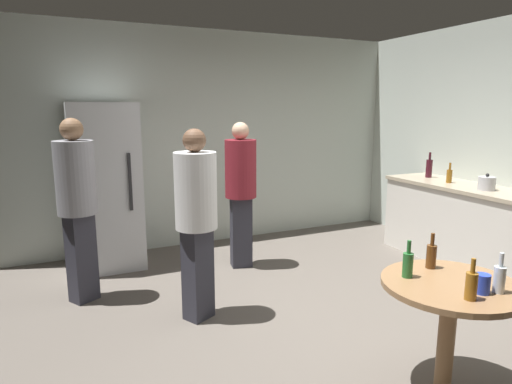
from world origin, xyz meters
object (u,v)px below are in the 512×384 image
(beer_bottle_clear, at_px, (499,278))
(beer_bottle_brown, at_px, (431,255))
(wine_bottle_on_counter, at_px, (429,168))
(beer_bottle_on_counter, at_px, (449,176))
(refrigerator, at_px, (106,187))
(kettle, at_px, (487,183))
(beer_bottle_green, at_px, (408,264))
(plastic_cup_blue, at_px, (482,284))
(person_in_white_shirt, at_px, (196,211))
(person_in_gray_shirt, at_px, (77,197))
(person_in_maroon_shirt, at_px, (241,184))
(foreground_table, at_px, (450,299))
(beer_bottle_amber, at_px, (471,285))

(beer_bottle_clear, bearing_deg, beer_bottle_brown, 95.94)
(wine_bottle_on_counter, distance_m, beer_bottle_on_counter, 0.41)
(refrigerator, height_order, kettle, refrigerator)
(beer_bottle_green, bearing_deg, plastic_cup_blue, -59.92)
(refrigerator, relative_size, wine_bottle_on_counter, 5.81)
(person_in_white_shirt, distance_m, person_in_gray_shirt, 1.15)
(refrigerator, height_order, person_in_gray_shirt, refrigerator)
(beer_bottle_green, distance_m, person_in_gray_shirt, 2.81)
(wine_bottle_on_counter, height_order, beer_bottle_on_counter, wine_bottle_on_counter)
(refrigerator, height_order, beer_bottle_on_counter, refrigerator)
(person_in_maroon_shirt, bearing_deg, refrigerator, -104.90)
(wine_bottle_on_counter, bearing_deg, foreground_table, -133.38)
(beer_bottle_clear, distance_m, person_in_white_shirt, 2.16)
(wine_bottle_on_counter, xyz_separation_m, beer_bottle_clear, (-1.99, -2.45, -0.20))
(plastic_cup_blue, bearing_deg, beer_bottle_brown, 83.82)
(beer_bottle_green, height_order, beer_bottle_clear, same)
(beer_bottle_brown, height_order, person_in_maroon_shirt, person_in_maroon_shirt)
(person_in_white_shirt, bearing_deg, person_in_gray_shirt, -159.69)
(beer_bottle_brown, distance_m, beer_bottle_clear, 0.44)
(refrigerator, height_order, person_in_white_shirt, refrigerator)
(kettle, distance_m, wine_bottle_on_counter, 0.89)
(refrigerator, bearing_deg, beer_bottle_green, -65.10)
(beer_bottle_amber, relative_size, beer_bottle_clear, 1.00)
(person_in_gray_shirt, bearing_deg, plastic_cup_blue, 6.49)
(beer_bottle_on_counter, bearing_deg, person_in_maroon_shirt, 161.80)
(refrigerator, relative_size, beer_bottle_green, 7.83)
(beer_bottle_clear, distance_m, person_in_maroon_shirt, 2.83)
(refrigerator, relative_size, kettle, 7.38)
(foreground_table, xyz_separation_m, person_in_gray_shirt, (-1.91, 2.37, 0.34))
(beer_bottle_clear, distance_m, plastic_cup_blue, 0.10)
(kettle, relative_size, plastic_cup_blue, 2.22)
(person_in_gray_shirt, bearing_deg, beer_bottle_green, 7.54)
(beer_bottle_clear, height_order, person_in_maroon_shirt, person_in_maroon_shirt)
(kettle, bearing_deg, beer_bottle_green, -151.69)
(person_in_white_shirt, bearing_deg, refrigerator, 170.46)
(wine_bottle_on_counter, distance_m, beer_bottle_green, 3.09)
(beer_bottle_green, bearing_deg, beer_bottle_amber, -78.85)
(beer_bottle_brown, bearing_deg, beer_bottle_amber, -111.49)
(beer_bottle_on_counter, distance_m, beer_bottle_green, 2.76)
(kettle, bearing_deg, beer_bottle_amber, -143.51)
(plastic_cup_blue, bearing_deg, person_in_maroon_shirt, 95.87)
(beer_bottle_amber, bearing_deg, beer_bottle_on_counter, 44.08)
(beer_bottle_green, xyz_separation_m, person_in_maroon_shirt, (-0.08, 2.42, 0.11))
(refrigerator, xyz_separation_m, person_in_gray_shirt, (-0.33, -0.84, 0.07))
(foreground_table, bearing_deg, plastic_cup_blue, -80.78)
(beer_bottle_brown, bearing_deg, wine_bottle_on_counter, 44.53)
(kettle, bearing_deg, beer_bottle_on_counter, 88.92)
(person_in_gray_shirt, bearing_deg, beer_bottle_brown, 12.03)
(beer_bottle_brown, relative_size, person_in_white_shirt, 0.15)
(plastic_cup_blue, xyz_separation_m, person_in_gray_shirt, (-1.94, 2.55, 0.18))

